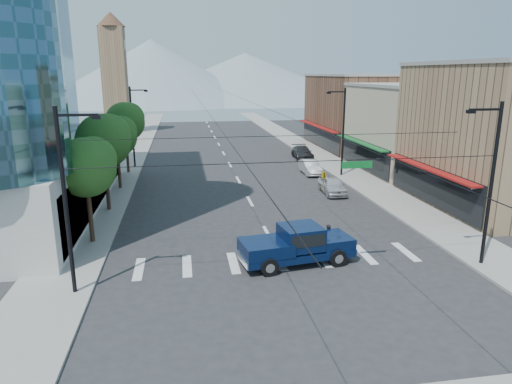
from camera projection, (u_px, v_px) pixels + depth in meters
ground at (288, 271)px, 24.73m from camera, size 160.00×160.00×0.00m
sidewalk_left at (133, 153)px, 61.05m from camera, size 4.00×120.00×0.15m
sidewalk_right at (306, 148)px, 64.77m from camera, size 4.00×120.00×0.15m
shop_near at (507, 137)px, 35.99m from camera, size 12.00×14.00×11.00m
shop_mid at (418, 129)px, 49.61m from camera, size 12.00×14.00×9.00m
shop_far at (362, 112)px, 64.77m from camera, size 12.00×18.00×10.00m
clock_tower at (114, 72)px, 78.70m from camera, size 4.80×4.80×20.40m
mountain_left at (152, 71)px, 162.89m from camera, size 80.00×80.00×22.00m
mountain_right at (245, 77)px, 178.37m from camera, size 90.00×90.00×18.00m
tree_near at (88, 165)px, 27.58m from camera, size 3.65×3.64×6.71m
tree_midnear at (105, 139)px, 34.11m from camera, size 4.09×4.09×7.52m
tree_midfar at (118, 135)px, 40.95m from camera, size 3.65×3.64×6.71m
tree_far at (126, 121)px, 47.48m from camera, size 4.09×4.09×7.52m
signal_rig at (298, 192)px, 22.63m from camera, size 21.80×0.20×9.00m
lamp_pole_nw at (133, 124)px, 50.48m from camera, size 2.00×0.25×9.00m
lamp_pole_ne at (342, 129)px, 46.15m from camera, size 2.00×0.25×9.00m
pickup_truck at (296, 244)px, 25.43m from camera, size 6.71×3.24×2.18m
pedestrian at (329, 237)px, 27.46m from camera, size 0.47×0.64×1.62m
parked_car_near at (332, 185)px, 40.40m from camera, size 2.04×4.62×1.54m
parked_car_mid at (310, 167)px, 48.34m from camera, size 1.58×4.50×1.48m
parked_car_far at (302, 153)px, 57.02m from camera, size 2.43×5.36×1.52m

